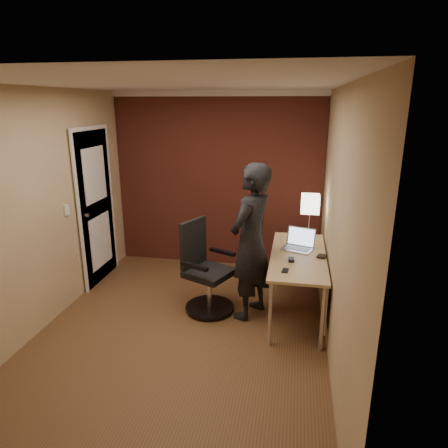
{
  "coord_description": "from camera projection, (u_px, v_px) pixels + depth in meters",
  "views": [
    {
      "loc": [
        1.11,
        -3.61,
        2.34
      ],
      "look_at": [
        0.35,
        0.55,
        1.05
      ],
      "focal_mm": 32.0,
      "sensor_mm": 36.0,
      "label": 1
    }
  ],
  "objects": [
    {
      "name": "room",
      "position": [
        192.0,
        178.0,
        5.37
      ],
      "size": [
        4.0,
        4.0,
        4.0
      ],
      "color": "brown",
      "rests_on": "ground"
    },
    {
      "name": "desk",
      "position": [
        304.0,
        265.0,
        4.44
      ],
      "size": [
        0.6,
        1.5,
        0.73
      ],
      "color": "tan",
      "rests_on": "ground"
    },
    {
      "name": "desk_lamp",
      "position": [
        310.0,
        204.0,
        4.88
      ],
      "size": [
        0.22,
        0.22,
        0.54
      ],
      "color": "silver",
      "rests_on": "desk"
    },
    {
      "name": "laptop",
      "position": [
        299.0,
        243.0,
        4.58
      ],
      "size": [
        0.4,
        0.35,
        0.23
      ],
      "color": "silver",
      "rests_on": "desk"
    },
    {
      "name": "mouse",
      "position": [
        291.0,
        260.0,
        4.22
      ],
      "size": [
        0.06,
        0.1,
        0.03
      ],
      "primitive_type": "cube",
      "rotation": [
        0.0,
        0.0,
        0.04
      ],
      "color": "black",
      "rests_on": "desk"
    },
    {
      "name": "phone",
      "position": [
        285.0,
        271.0,
        3.98
      ],
      "size": [
        0.07,
        0.12,
        0.01
      ],
      "primitive_type": "cube",
      "rotation": [
        0.0,
        0.0,
        -0.13
      ],
      "color": "black",
      "rests_on": "desk"
    },
    {
      "name": "wallet",
      "position": [
        322.0,
        256.0,
        4.33
      ],
      "size": [
        0.12,
        0.13,
        0.02
      ],
      "primitive_type": "cube",
      "rotation": [
        0.0,
        0.0,
        -0.32
      ],
      "color": "black",
      "rests_on": "desk"
    },
    {
      "name": "office_chair",
      "position": [
        205.0,
        273.0,
        4.6
      ],
      "size": [
        0.62,
        0.67,
        1.05
      ],
      "color": "black",
      "rests_on": "ground"
    },
    {
      "name": "person",
      "position": [
        251.0,
        242.0,
        4.36
      ],
      "size": [
        0.65,
        0.75,
        1.75
      ],
      "primitive_type": "imported",
      "rotation": [
        0.0,
        0.0,
        -2.0
      ],
      "color": "black",
      "rests_on": "ground"
    }
  ]
}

